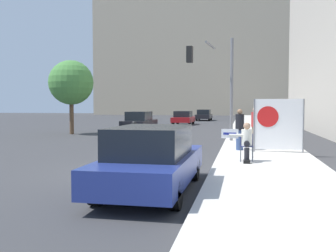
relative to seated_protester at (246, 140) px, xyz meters
name	(u,v)px	position (x,y,z in m)	size (l,w,h in m)	color
ground_plane	(135,173)	(-3.13, -1.74, -0.84)	(160.00, 160.00, 0.00)	#38383A
sidewalk_curb	(254,134)	(0.68, 13.26, -0.75)	(3.31, 90.00, 0.17)	beige
building_backdrop_far	(219,43)	(-5.13, 68.82, 14.41)	(52.00, 12.00, 30.50)	tan
seated_protester	(246,140)	(0.00, 0.00, 0.00)	(1.00, 0.77, 1.23)	#474C56
jogger_on_sidewalk	(240,129)	(-0.22, 3.08, 0.16)	(0.34, 0.34, 1.63)	#334775
pedestrian_behind	(255,126)	(0.44, 5.07, 0.20)	(0.34, 0.34, 1.69)	#756651
protest_banner	(278,124)	(1.20, 2.62, 0.40)	(1.84, 0.06, 2.01)	slate
traffic_light_pole	(215,73)	(-1.52, 7.21, 2.78)	(2.41, 2.18, 5.13)	slate
parked_car_curbside	(152,159)	(-2.11, -3.88, -0.10)	(1.76, 4.54, 1.47)	navy
car_on_road_nearest	(139,121)	(-7.75, 15.28, -0.10)	(1.76, 4.50, 1.49)	black
car_on_road_midblock	(183,118)	(-6.00, 25.55, -0.14)	(1.88, 4.24, 1.39)	maroon
car_on_road_distant	(204,115)	(-4.99, 36.45, -0.12)	(1.82, 4.68, 1.42)	black
motorcycle_on_road	(134,135)	(-5.25, 5.44, -0.31)	(0.28, 2.10, 1.19)	#565B60
street_tree_near_curb	(71,83)	(-11.47, 11.57, 2.64)	(2.99, 2.99, 4.98)	brown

